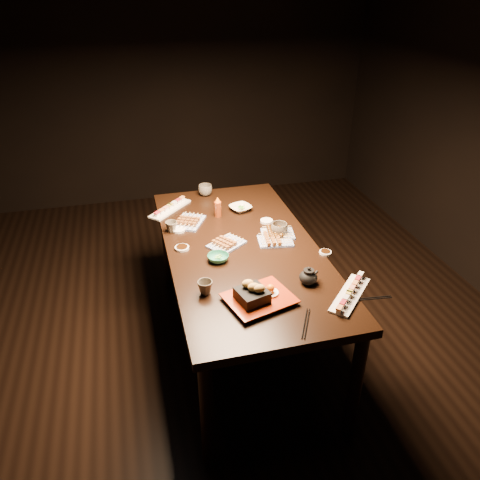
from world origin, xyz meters
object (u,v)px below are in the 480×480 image
teacup_far_left (171,227)px  teapot (308,275)px  dining_table (242,297)px  edamame_bowl_green (218,258)px  tempura_tray (259,292)px  teacup_far_right (205,190)px  sushi_platter_far (170,207)px  yakitori_plate_left (189,219)px  teacup_near_left (205,287)px  sushi_platter_near (350,292)px  edamame_bowl_cream (240,208)px  teacup_mid_right (279,229)px  yakitori_plate_center (226,241)px  condiment_bottle (218,207)px  yakitori_plate_right (275,238)px

teacup_far_left → teapot: teapot is taller
dining_table → edamame_bowl_green: edamame_bowl_green is taller
edamame_bowl_green → tempura_tray: size_ratio=0.38×
dining_table → teacup_far_right: teacup_far_right is taller
sushi_platter_far → yakitori_plate_left: yakitori_plate_left is taller
tempura_tray → teacup_far_right: size_ratio=3.18×
dining_table → teacup_far_left: 0.64m
yakitori_plate_left → edamame_bowl_green: (0.09, -0.50, -0.01)m
yakitori_plate_left → teacup_near_left: (-0.04, -0.80, 0.01)m
yakitori_plate_left → teapot: size_ratio=1.93×
teacup_far_left → sushi_platter_near: bearing=-48.7°
edamame_bowl_cream → teacup_mid_right: (0.15, -0.40, 0.02)m
dining_table → teacup_far_right: size_ratio=17.55×
yakitori_plate_left → teacup_mid_right: bearing=-91.2°
edamame_bowl_green → teacup_far_right: 0.93m
dining_table → yakitori_plate_left: size_ratio=7.99×
sushi_platter_far → teapot: (0.61, -1.08, 0.03)m
edamame_bowl_green → sushi_platter_near: bearing=-40.3°
yakitori_plate_left → teacup_far_left: bearing=152.3°
teacup_mid_right → teapot: teapot is taller
teacup_far_right → teapot: teapot is taller
sushi_platter_far → yakitori_plate_center: (0.27, -0.58, 0.00)m
yakitori_plate_center → teacup_far_left: teacup_far_left is taller
teacup_far_right → condiment_bottle: (0.02, -0.37, 0.03)m
teacup_mid_right → teapot: bearing=-91.9°
sushi_platter_near → condiment_bottle: 1.16m
sushi_platter_near → sushi_platter_far: 1.46m
teapot → condiment_bottle: bearing=88.7°
yakitori_plate_center → teacup_near_left: (-0.22, -0.45, 0.01)m
sushi_platter_far → condiment_bottle: condiment_bottle is taller
yakitori_plate_left → teacup_far_right: bearing=4.4°
teacup_mid_right → yakitori_plate_center: bearing=-173.1°
dining_table → condiment_bottle: 0.63m
edamame_bowl_green → teacup_mid_right: size_ratio=1.17×
sushi_platter_far → edamame_bowl_green: 0.76m
edamame_bowl_green → teacup_near_left: size_ratio=1.55×
teacup_near_left → yakitori_plate_left: bearing=87.1°
dining_table → tempura_tray: bearing=-109.6°
teacup_mid_right → sushi_platter_far: bearing=139.3°
teacup_far_left → yakitori_plate_left: bearing=33.8°
edamame_bowl_green → teapot: 0.54m
tempura_tray → sushi_platter_near: bearing=-24.3°
sushi_platter_far → yakitori_plate_left: (0.10, -0.24, 0.01)m
yakitori_plate_right → teacup_far_left: bearing=162.1°
teacup_mid_right → teacup_far_left: 0.69m
sushi_platter_near → yakitori_plate_left: (-0.68, 1.00, 0.01)m
dining_table → yakitori_plate_center: yakitori_plate_center is taller
sushi_platter_far → yakitori_plate_center: size_ratio=1.73×
yakitori_plate_left → tempura_tray: (0.21, -0.93, 0.03)m
dining_table → teacup_far_right: bearing=81.2°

